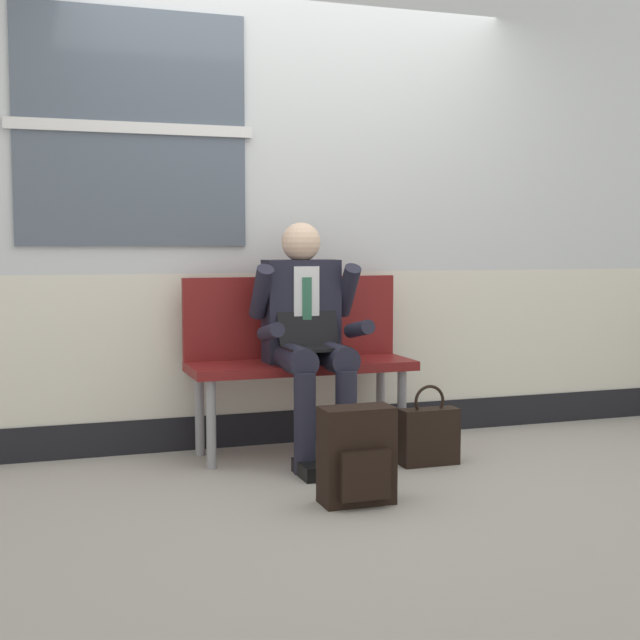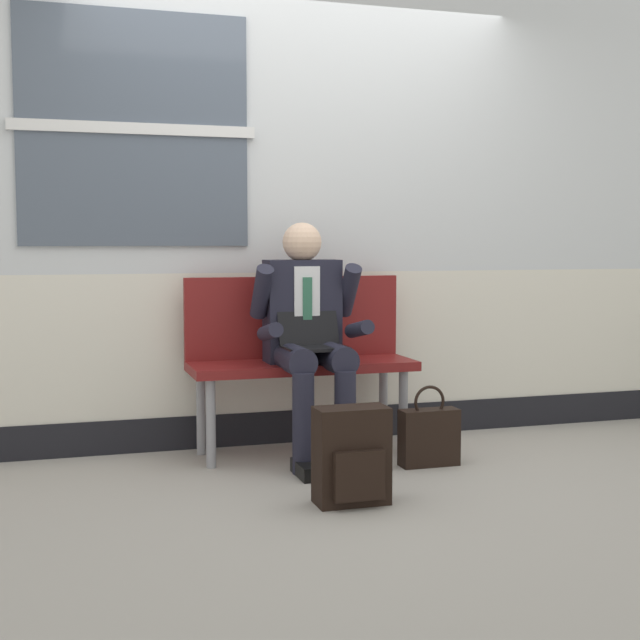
# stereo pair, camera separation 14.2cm
# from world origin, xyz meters

# --- Properties ---
(ground_plane) EXTENTS (18.00, 18.00, 0.00)m
(ground_plane) POSITION_xyz_m (0.00, 0.00, 0.00)
(ground_plane) COLOR #9E9991
(station_wall) EXTENTS (6.60, 0.17, 3.03)m
(station_wall) POSITION_xyz_m (-0.01, 0.59, 1.50)
(station_wall) COLOR silver
(station_wall) RESTS_ON ground
(bench_with_person) EXTENTS (1.22, 0.42, 0.96)m
(bench_with_person) POSITION_xyz_m (-0.08, 0.32, 0.57)
(bench_with_person) COLOR maroon
(bench_with_person) RESTS_ON ground
(person_seated) EXTENTS (0.57, 0.70, 1.26)m
(person_seated) POSITION_xyz_m (-0.08, 0.12, 0.68)
(person_seated) COLOR #1E1E2D
(person_seated) RESTS_ON ground
(backpack) EXTENTS (0.32, 0.21, 0.43)m
(backpack) POSITION_xyz_m (-0.13, -0.72, 0.21)
(backpack) COLOR black
(backpack) RESTS_ON ground
(handbag) EXTENTS (0.31, 0.12, 0.42)m
(handbag) POSITION_xyz_m (0.48, -0.19, 0.15)
(handbag) COLOR black
(handbag) RESTS_ON ground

